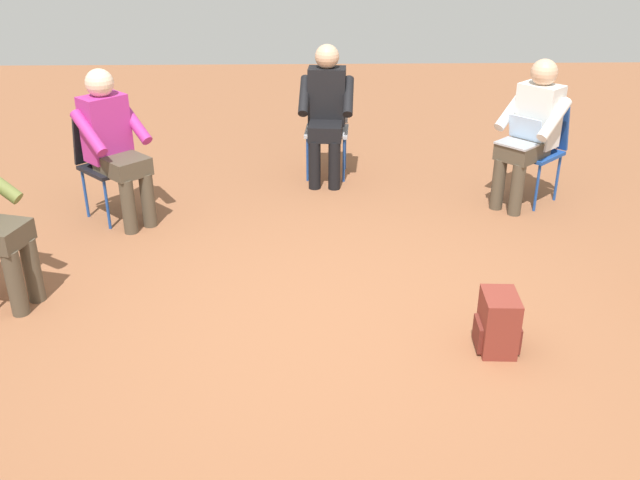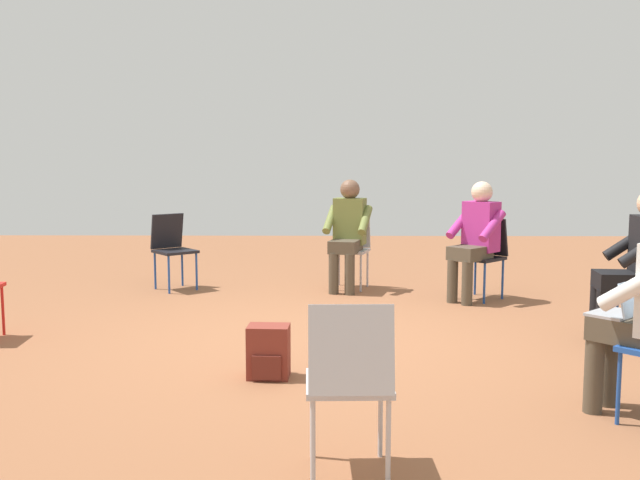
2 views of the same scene
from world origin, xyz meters
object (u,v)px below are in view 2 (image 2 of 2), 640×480
at_px(chair_northeast, 484,252).
at_px(person_in_magenta, 476,234).
at_px(person_in_black, 637,258).
at_px(backpack_near_laptop_user, 269,355).
at_px(chair_northwest, 172,245).
at_px(chair_south, 350,376).
at_px(person_in_olive, 348,229).
at_px(chair_north, 351,245).

bearing_deg(chair_northeast, person_in_magenta, 90.00).
xyz_separation_m(person_in_black, backpack_near_laptop_user, (-2.85, -0.92, -0.54)).
bearing_deg(backpack_near_laptop_user, chair_northwest, 112.80).
distance_m(chair_south, person_in_olive, 4.74).
xyz_separation_m(chair_northwest, person_in_magenta, (3.29, -0.61, 0.20)).
distance_m(chair_northeast, person_in_olive, 1.51).
xyz_separation_m(chair_northeast, person_in_olive, (-1.43, 0.44, 0.20)).
relative_size(person_in_olive, backpack_near_laptop_user, 3.44).
xyz_separation_m(chair_northwest, backpack_near_laptop_user, (1.37, -3.25, -0.34)).
height_order(person_in_black, backpack_near_laptop_user, person_in_black).
distance_m(chair_south, person_in_magenta, 4.41).
bearing_deg(backpack_near_laptop_user, person_in_black, 17.92).
height_order(chair_northwest, person_in_magenta, person_in_magenta).
distance_m(person_in_olive, person_in_magenta, 1.43).
height_order(chair_south, backpack_near_laptop_user, chair_south).
height_order(chair_northeast, person_in_magenta, person_in_magenta).
bearing_deg(person_in_olive, chair_north, -90.00).
bearing_deg(chair_south, chair_northeast, 68.42).
relative_size(chair_north, person_in_magenta, 0.69).
bearing_deg(person_in_magenta, chair_northeast, -90.00).
distance_m(chair_northwest, person_in_olive, 1.99).
height_order(chair_northeast, person_in_olive, person_in_olive).
bearing_deg(chair_northwest, chair_north, 143.67).
bearing_deg(chair_northwest, person_in_magenta, 130.13).
distance_m(chair_northeast, person_in_magenta, 0.26).
relative_size(chair_northeast, person_in_olive, 0.69).
relative_size(chair_north, backpack_near_laptop_user, 2.36).
bearing_deg(person_in_olive, backpack_near_laptop_user, 94.69).
relative_size(person_in_magenta, backpack_near_laptop_user, 3.44).
height_order(chair_south, person_in_magenta, person_in_magenta).
relative_size(chair_northwest, person_in_black, 0.69).
height_order(chair_north, person_in_magenta, person_in_magenta).
bearing_deg(person_in_black, chair_northwest, 66.11).
height_order(chair_north, chair_south, same).
bearing_deg(person_in_black, person_in_magenta, 33.28).
bearing_deg(chair_south, person_in_black, 44.47).
xyz_separation_m(person_in_olive, person_in_magenta, (1.31, -0.56, 0.00)).
bearing_deg(person_in_black, person_in_olive, 49.50).
bearing_deg(person_in_olive, person_in_magenta, 172.56).
xyz_separation_m(chair_northeast, person_in_black, (0.81, -1.84, 0.20)).
height_order(person_in_olive, backpack_near_laptop_user, person_in_olive).
bearing_deg(person_in_magenta, backpack_near_laptop_user, 99.30).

